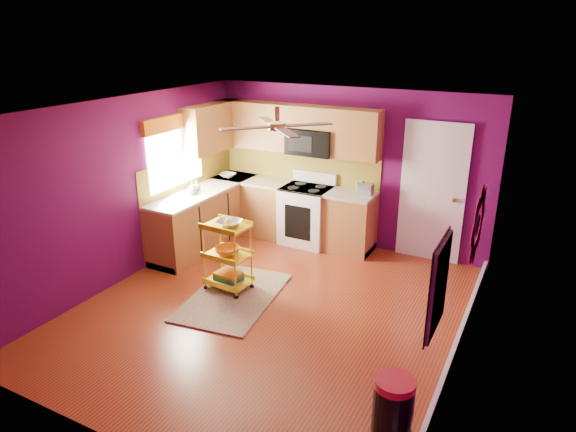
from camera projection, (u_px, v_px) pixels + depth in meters
The scene contains 18 objects.
ground at pixel (271, 310), 6.43m from camera, with size 5.00×5.00×0.00m, color maroon.
room_envelope at pixel (271, 186), 5.85m from camera, with size 4.54×5.04×2.52m.
lower_cabinets at pixel (253, 216), 8.38m from camera, with size 2.81×2.31×0.94m.
electric_range at pixel (307, 214), 8.31m from camera, with size 0.76×0.66×1.13m.
upper_cabinetry at pixel (269, 130), 8.15m from camera, with size 2.80×2.30×1.26m.
left_window at pixel (175, 141), 7.67m from camera, with size 0.08×1.35×1.08m.
panel_door at pixel (432, 194), 7.54m from camera, with size 0.95×0.11×2.15m.
right_wall_art at pixel (463, 248), 4.68m from camera, with size 0.04×2.74×1.04m.
ceiling_fan at pixel (277, 125), 5.80m from camera, with size 1.01×1.01×0.26m.
shag_rug at pixel (234, 296), 6.73m from camera, with size 1.03×1.68×0.02m, color #321D10.
rolling_cart at pixel (228, 253), 6.76m from camera, with size 0.60×0.45×1.04m.
trash_can at pixel (393, 412), 4.27m from camera, with size 0.42×0.42×0.65m.
teal_kettle at pixel (362, 188), 7.82m from camera, with size 0.18×0.18×0.21m.
toaster at pixel (366, 189), 7.77m from camera, with size 0.22×0.15×0.18m, color beige.
soap_bottle_a at pixel (193, 188), 7.84m from camera, with size 0.08×0.08×0.18m, color #EA3F72.
soap_bottle_b at pixel (197, 186), 7.95m from camera, with size 0.13×0.13×0.17m, color white.
counter_dish at pixel (228, 175), 8.70m from camera, with size 0.26×0.26×0.06m, color white.
counter_cup at pixel (191, 191), 7.79m from camera, with size 0.13×0.13×0.11m, color white.
Camera 1 is at (2.80, -4.88, 3.34)m, focal length 32.00 mm.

